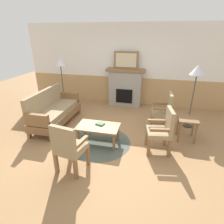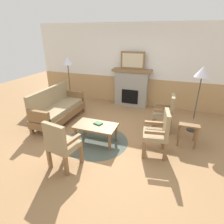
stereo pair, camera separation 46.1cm
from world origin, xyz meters
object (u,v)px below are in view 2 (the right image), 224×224
Objects in this scene: fireplace at (131,88)px; side_table at (188,127)px; couch at (58,109)px; floor_lamp_by_couch at (68,64)px; framed_picture at (133,60)px; coffee_table at (96,127)px; floor_lamp_by_chairs at (202,76)px; armchair_by_window_left at (166,111)px; armchair_near_fireplace at (159,131)px; armchair_front_left at (61,143)px; book_on_table at (98,123)px.

fireplace reaches higher than side_table.
couch is 1.07× the size of floor_lamp_by_couch.
couch is at bearing -129.93° from framed_picture.
fireplace is 1.35× the size of coffee_table.
framed_picture is 0.48× the size of floor_lamp_by_chairs.
fireplace is at bearing -90.00° from framed_picture.
armchair_by_window_left is 0.58× the size of floor_lamp_by_couch.
coffee_table is 0.57× the size of floor_lamp_by_couch.
armchair_by_window_left is at bearing -12.73° from floor_lamp_by_couch.
coffee_table is (-0.18, -2.60, -0.27)m from fireplace.
floor_lamp_by_couch is (-1.97, -0.74, -0.11)m from framed_picture.
armchair_by_window_left is (0.06, 1.11, 0.00)m from armchair_near_fireplace.
floor_lamp_by_couch is (-0.33, 1.22, 1.05)m from couch.
floor_lamp_by_chairs reaches higher than armchair_front_left.
side_table is (1.82, -1.96, -1.13)m from framed_picture.
armchair_near_fireplace is 1.78× the size of side_table.
floor_lamp_by_couch is at bearing 118.47° from armchair_front_left.
armchair_front_left is (-0.41, -3.63, -1.02)m from framed_picture.
framed_picture is 4.39× the size of book_on_table.
armchair_near_fireplace is at bearing -2.86° from book_on_table.
armchair_by_window_left is 0.58× the size of floor_lamp_by_chairs.
armchair_front_left is (-0.22, -1.03, 0.15)m from coffee_table.
book_on_table is 0.33× the size of side_table.
armchair_near_fireplace reaches higher than coffee_table.
armchair_front_left reaches higher than coffee_table.
coffee_table is 1.42m from armchair_near_fireplace.
framed_picture is 0.83× the size of coffee_table.
floor_lamp_by_couch is 1.00× the size of floor_lamp_by_chairs.
armchair_front_left is 3.41m from floor_lamp_by_couch.
fireplace reaches higher than coffee_table.
framed_picture reaches higher than floor_lamp_by_couch.
armchair_by_window_left is at bearing 138.40° from side_table.
armchair_by_window_left and armchair_front_left have the same top height.
armchair_near_fireplace reaches higher than side_table.
side_table is at bearing 15.90° from book_on_table.
coffee_table is 0.98× the size of armchair_by_window_left.
floor_lamp_by_couch reaches higher than couch.
floor_lamp_by_couch is at bearing -159.33° from framed_picture.
couch is 1.84× the size of armchair_near_fireplace.
framed_picture is 0.48× the size of floor_lamp_by_couch.
framed_picture is at bearing 147.74° from floor_lamp_by_chairs.
couch and armchair_by_window_left have the same top height.
side_table is at bearing -47.06° from framed_picture.
coffee_table is 1.07m from armchair_front_left.
fireplace is 3.65m from armchair_front_left.
side_table is 1.25m from floor_lamp_by_chairs.
side_table is 4.11m from floor_lamp_by_couch.
floor_lamp_by_chairs reaches higher than armchair_by_window_left.
couch is 2.97m from armchair_by_window_left.
floor_lamp_by_chairs reaches higher than coffee_table.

